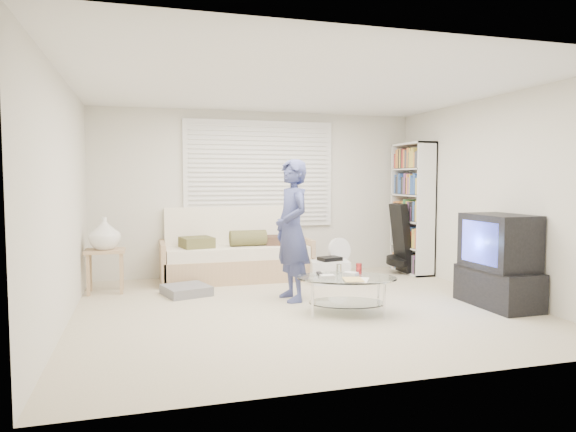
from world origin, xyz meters
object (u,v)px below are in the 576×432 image
object	(u,v)px
tv_unit	(498,262)
coffee_table	(347,284)
futon_sofa	(236,256)
bookshelf	(412,208)

from	to	relation	value
tv_unit	coffee_table	bearing A→B (deg)	174.49
tv_unit	coffee_table	world-z (taller)	tv_unit
tv_unit	futon_sofa	bearing A→B (deg)	137.53
coffee_table	tv_unit	bearing A→B (deg)	-5.51
bookshelf	futon_sofa	bearing A→B (deg)	175.80
futon_sofa	tv_unit	xyz separation A→B (m)	(2.63, -2.41, 0.17)
futon_sofa	bookshelf	xyz separation A→B (m)	(2.76, -0.20, 0.67)
bookshelf	tv_unit	bearing A→B (deg)	-93.24
futon_sofa	bookshelf	distance (m)	2.85
bookshelf	coffee_table	bearing A→B (deg)	-133.54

